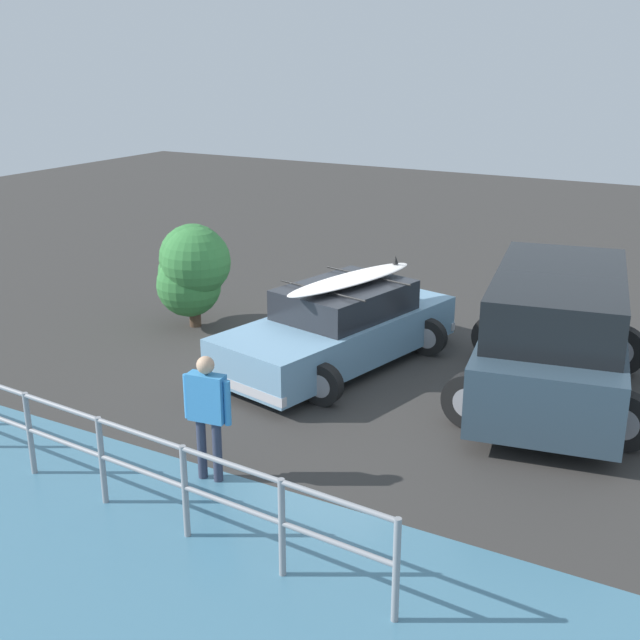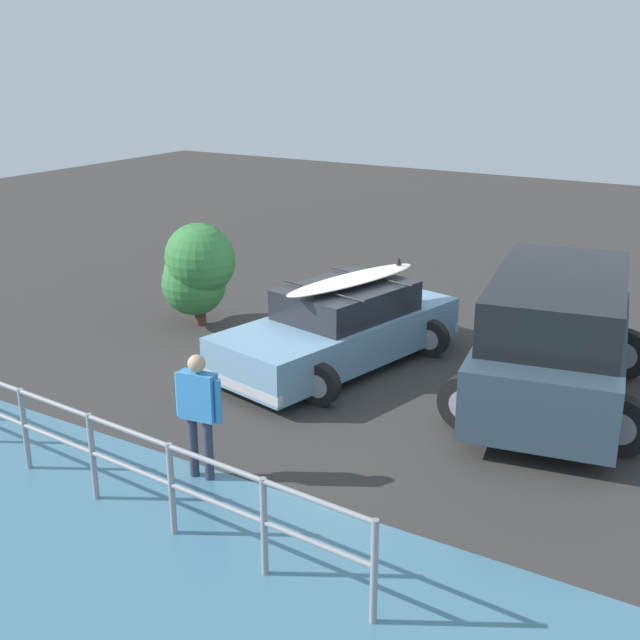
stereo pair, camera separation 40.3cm
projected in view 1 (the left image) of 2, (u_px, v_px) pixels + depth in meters
ground_plane at (335, 359)px, 13.49m from camera, size 44.00×44.00×0.02m
sedan_car at (340, 327)px, 13.08m from camera, size 2.89×4.67×1.61m
suv_car at (555, 335)px, 11.67m from camera, size 3.21×4.92×1.94m
person_bystander at (207, 407)px, 9.40m from camera, size 0.61×0.24×1.59m
railing_fence at (63, 434)px, 9.30m from camera, size 8.77×0.62×1.07m
bush_near_left at (192, 270)px, 14.74m from camera, size 1.63×1.43×1.94m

